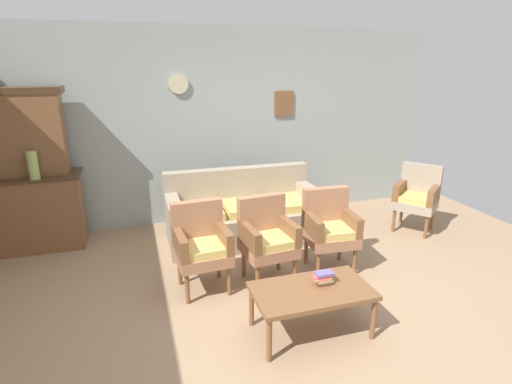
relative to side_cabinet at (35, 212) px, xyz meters
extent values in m
plane|color=#997A5B|center=(2.48, -2.25, -0.47)|extent=(7.68, 7.68, 0.00)
cube|color=#939E99|center=(2.48, 0.38, 0.88)|extent=(6.40, 0.06, 2.70)
cube|color=brown|center=(3.38, 0.33, 1.18)|extent=(0.28, 0.02, 0.36)
cylinder|color=beige|center=(1.88, 0.33, 1.48)|extent=(0.26, 0.03, 0.26)
cube|color=brown|center=(0.00, 0.00, -0.02)|extent=(1.10, 0.52, 0.90)
cube|color=#462D1B|center=(0.00, 0.00, 0.45)|extent=(1.16, 0.55, 0.03)
cube|color=brown|center=(0.00, 0.08, 0.94)|extent=(0.90, 0.36, 0.95)
cube|color=#462D1B|center=(0.00, 0.08, 1.45)|extent=(0.99, 0.38, 0.08)
cylinder|color=#99AD5E|center=(0.10, -0.18, 0.63)|extent=(0.12, 0.12, 0.33)
cube|color=gray|center=(2.51, -0.58, -0.26)|extent=(1.94, 0.82, 0.42)
cube|color=gray|center=(2.51, -0.26, 0.19)|extent=(1.94, 0.18, 0.48)
cube|color=gray|center=(3.40, -0.58, 0.07)|extent=(0.17, 0.80, 0.24)
cube|color=gray|center=(1.62, -0.57, 0.07)|extent=(0.17, 0.80, 0.24)
cube|color=tan|center=(3.08, -0.62, 0.00)|extent=(0.51, 0.56, 0.10)
cube|color=tan|center=(2.51, -0.62, 0.00)|extent=(0.51, 0.56, 0.10)
cube|color=tan|center=(1.95, -0.61, 0.00)|extent=(0.51, 0.56, 0.10)
cube|color=#9E6B4C|center=(1.79, -1.62, -0.09)|extent=(0.55, 0.51, 0.12)
cube|color=tan|center=(1.80, -1.64, 0.00)|extent=(0.47, 0.44, 0.10)
cube|color=#9E6B4C|center=(1.78, -1.42, 0.20)|extent=(0.53, 0.13, 0.46)
cube|color=brown|center=(2.01, -1.61, 0.08)|extent=(0.11, 0.48, 0.22)
cube|color=brown|center=(1.57, -1.63, 0.08)|extent=(0.11, 0.48, 0.22)
cylinder|color=brown|center=(2.02, -1.80, -0.31)|extent=(0.04, 0.04, 0.32)
cylinder|color=brown|center=(1.60, -1.82, -0.31)|extent=(0.04, 0.04, 0.32)
cylinder|color=brown|center=(1.99, -1.42, -0.31)|extent=(0.04, 0.04, 0.32)
cylinder|color=brown|center=(1.57, -1.44, -0.31)|extent=(0.04, 0.04, 0.32)
cube|color=#9E6B4C|center=(2.48, -1.65, -0.09)|extent=(0.56, 0.53, 0.12)
cube|color=tan|center=(2.48, -1.67, 0.00)|extent=(0.48, 0.45, 0.10)
cube|color=#9E6B4C|center=(2.46, -1.45, 0.20)|extent=(0.53, 0.15, 0.46)
cube|color=brown|center=(2.70, -1.63, 0.08)|extent=(0.13, 0.49, 0.22)
cube|color=brown|center=(2.26, -1.67, 0.08)|extent=(0.13, 0.49, 0.22)
cylinder|color=brown|center=(2.71, -1.82, -0.31)|extent=(0.04, 0.04, 0.32)
cylinder|color=brown|center=(2.29, -1.86, -0.31)|extent=(0.04, 0.04, 0.32)
cylinder|color=brown|center=(2.67, -1.44, -0.31)|extent=(0.04, 0.04, 0.32)
cylinder|color=brown|center=(2.25, -1.48, -0.31)|extent=(0.04, 0.04, 0.32)
cube|color=#9E6B4C|center=(3.22, -1.60, -0.09)|extent=(0.55, 0.52, 0.12)
cube|color=tan|center=(3.22, -1.62, 0.00)|extent=(0.47, 0.44, 0.10)
cube|color=#9E6B4C|center=(3.23, -1.40, 0.20)|extent=(0.53, 0.14, 0.46)
cube|color=brown|center=(3.44, -1.62, 0.08)|extent=(0.11, 0.48, 0.22)
cube|color=brown|center=(3.00, -1.59, 0.08)|extent=(0.11, 0.48, 0.22)
cylinder|color=brown|center=(3.42, -1.81, -0.31)|extent=(0.04, 0.04, 0.32)
cylinder|color=brown|center=(3.00, -1.78, -0.31)|extent=(0.04, 0.04, 0.32)
cylinder|color=brown|center=(3.44, -1.43, -0.31)|extent=(0.04, 0.04, 0.32)
cylinder|color=brown|center=(3.02, -1.40, -0.31)|extent=(0.04, 0.04, 0.32)
cube|color=gray|center=(4.83, -0.95, -0.09)|extent=(0.70, 0.71, 0.12)
cube|color=tan|center=(4.81, -0.96, 0.00)|extent=(0.60, 0.60, 0.10)
cube|color=gray|center=(4.98, -0.82, 0.20)|extent=(0.41, 0.47, 0.46)
cube|color=brown|center=(4.97, -1.12, 0.08)|extent=(0.42, 0.36, 0.22)
cube|color=brown|center=(4.69, -0.78, 0.08)|extent=(0.42, 0.36, 0.22)
cylinder|color=brown|center=(4.81, -1.23, -0.31)|extent=(0.04, 0.04, 0.32)
cylinder|color=brown|center=(4.55, -0.91, -0.31)|extent=(0.04, 0.04, 0.32)
cylinder|color=brown|center=(5.11, -0.99, -0.31)|extent=(0.04, 0.04, 0.32)
cylinder|color=brown|center=(4.84, -0.67, -0.31)|extent=(0.04, 0.04, 0.32)
cube|color=brown|center=(2.55, -2.57, -0.07)|extent=(1.00, 0.56, 0.04)
cylinder|color=brown|center=(2.09, -2.33, -0.28)|extent=(0.04, 0.04, 0.38)
cylinder|color=brown|center=(3.01, -2.33, -0.28)|extent=(0.04, 0.04, 0.38)
cylinder|color=brown|center=(2.09, -2.81, -0.28)|extent=(0.04, 0.04, 0.38)
cylinder|color=brown|center=(3.01, -2.81, -0.28)|extent=(0.04, 0.04, 0.38)
cube|color=#A75360|center=(2.68, -2.52, -0.03)|extent=(0.11, 0.09, 0.03)
cube|color=#918D51|center=(2.68, -2.52, -0.01)|extent=(0.14, 0.11, 0.02)
cube|color=#D6715D|center=(2.66, -2.52, 0.01)|extent=(0.15, 0.10, 0.02)
cube|color=#F15653|center=(2.66, -2.51, 0.03)|extent=(0.15, 0.07, 0.02)
cube|color=slate|center=(2.68, -2.51, 0.05)|extent=(0.15, 0.09, 0.02)
camera|label=1|loc=(1.21, -5.30, 1.78)|focal=28.61mm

